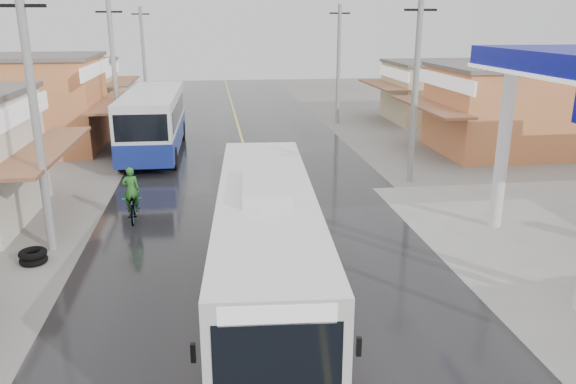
% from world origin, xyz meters
% --- Properties ---
extents(road, '(12.00, 90.00, 0.02)m').
position_xyz_m(road, '(0.00, 15.00, 0.01)').
color(road, black).
rests_on(road, ground).
extents(centre_line, '(0.15, 90.00, 0.01)m').
position_xyz_m(centre_line, '(0.00, 15.00, 0.02)').
color(centre_line, '#D8CC4C').
rests_on(centre_line, road).
extents(utility_poles_left, '(1.60, 50.00, 8.00)m').
position_xyz_m(utility_poles_left, '(-7.00, 16.00, 0.00)').
color(utility_poles_left, gray).
rests_on(utility_poles_left, ground).
extents(utility_poles_right, '(1.60, 36.00, 8.00)m').
position_xyz_m(utility_poles_right, '(7.00, 15.00, 0.00)').
color(utility_poles_right, gray).
rests_on(utility_poles_right, ground).
extents(coach_bus, '(3.19, 11.09, 3.42)m').
position_xyz_m(coach_bus, '(-0.59, 4.14, 1.65)').
color(coach_bus, silver).
rests_on(coach_bus, road).
extents(second_bus, '(2.90, 10.13, 3.35)m').
position_xyz_m(second_bus, '(-4.87, 22.00, 1.80)').
color(second_bus, silver).
rests_on(second_bus, road).
extents(cyclist, '(0.81, 1.94, 2.04)m').
position_xyz_m(cyclist, '(-4.75, 11.40, 0.67)').
color(cyclist, black).
rests_on(cyclist, ground).
extents(tyre_stack, '(0.83, 0.83, 0.42)m').
position_xyz_m(tyre_stack, '(-7.28, 7.94, 0.21)').
color(tyre_stack, black).
rests_on(tyre_stack, ground).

